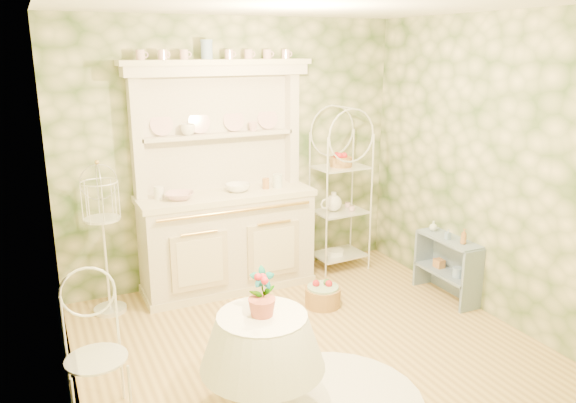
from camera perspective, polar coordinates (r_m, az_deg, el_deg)
name	(u,v)px	position (r m, az deg, el deg)	size (l,w,h in m)	color
floor	(314,352)	(4.74, 2.66, -15.02)	(3.60, 3.60, 0.00)	tan
ceiling	(319,2)	(4.10, 3.15, 19.57)	(3.60, 3.60, 0.00)	white
wall_left	(60,222)	(3.76, -22.16, -1.99)	(3.60, 3.60, 0.00)	beige
wall_right	(496,170)	(5.29, 20.39, 2.98)	(3.60, 3.60, 0.00)	beige
wall_back	(235,153)	(5.84, -5.45, 4.97)	(3.60, 3.60, 0.00)	beige
wall_front	(495,278)	(2.84, 20.26, -7.27)	(3.60, 3.60, 0.00)	beige
kitchen_dresser	(226,179)	(5.56, -6.35, 2.25)	(1.87, 0.61, 2.29)	silver
bakers_rack	(340,193)	(6.16, 5.32, 0.89)	(0.54, 0.38, 1.73)	white
side_shelf	(447,269)	(5.78, 15.85, -6.60)	(0.25, 0.68, 0.59)	gray
round_table	(263,370)	(3.93, -2.58, -16.77)	(0.56, 0.56, 0.61)	white
cafe_chair	(97,368)	(4.01, -18.80, -15.70)	(0.35, 0.35, 0.77)	white
birdcage_stand	(104,239)	(5.37, -18.19, -3.63)	(0.34, 0.34, 1.44)	white
floor_basket	(323,294)	(5.45, 3.56, -9.35)	(0.38, 0.38, 0.24)	#AD7E42
lace_rug	(332,400)	(4.19, 4.52, -19.49)	(1.29, 1.29, 0.01)	white
bowl_floral	(180,198)	(5.41, -10.96, 0.31)	(0.27, 0.27, 0.07)	white
bowl_white	(238,191)	(5.62, -5.11, 1.10)	(0.25, 0.25, 0.08)	white
cup_left	(188,132)	(5.53, -10.14, 6.95)	(0.14, 0.14, 0.11)	white
cup_right	(253,128)	(5.74, -3.56, 7.46)	(0.10, 0.10, 0.09)	white
potted_geranium	(263,294)	(3.70, -2.58, -9.38)	(0.17, 0.11, 0.32)	#3F7238
bottle_amber	(464,237)	(5.52, 17.41, -3.47)	(0.06, 0.06, 0.15)	#AB723C
bottle_blue	(448,235)	(5.62, 15.93, -3.32)	(0.05, 0.05, 0.10)	#7A9AC8
bottle_glass	(433,228)	(5.84, 14.54, -2.58)	(0.08, 0.08, 0.10)	silver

